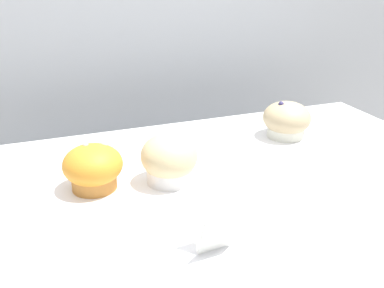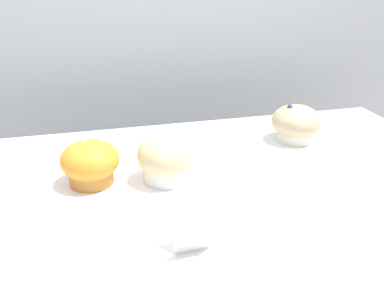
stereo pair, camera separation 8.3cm
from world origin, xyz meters
name	(u,v)px [view 1 (the left image)]	position (x,y,z in m)	size (l,w,h in m)	color
wall_back	(138,110)	(0.00, 0.60, 0.90)	(3.20, 0.10, 1.80)	#B2B7BC
muffin_front_center	(287,120)	(0.22, 0.15, 0.99)	(0.10, 0.10, 0.08)	silver
muffin_back_left	(93,168)	(-0.21, 0.06, 0.99)	(0.10, 0.10, 0.08)	#C37D36
muffin_back_right	(169,160)	(-0.08, 0.04, 0.99)	(0.10, 0.10, 0.09)	white
price_card	(214,230)	(-0.09, -0.18, 0.98)	(0.05, 0.05, 0.06)	white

